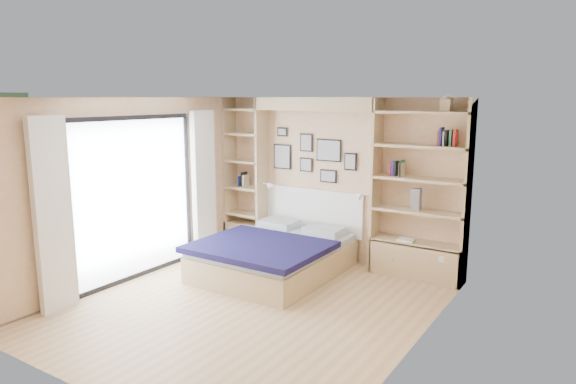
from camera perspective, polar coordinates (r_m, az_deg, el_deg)
The scene contains 8 objects.
ground at distance 6.40m, azimuth -4.09°, elevation -12.54°, with size 4.50×4.50×0.00m, color tan.
room_shell at distance 7.50m, azimuth 0.36°, elevation -0.45°, with size 4.50×4.50×4.50m.
bed at distance 7.42m, azimuth -1.49°, elevation -6.95°, with size 1.75×2.18×1.07m.
photo_gallery at distance 8.05m, azimuth 2.64°, elevation 4.09°, with size 1.48×0.02×0.82m.
reading_lamps at distance 7.86m, azimuth 2.75°, elevation 0.22°, with size 1.92×0.12×0.15m.
shelf_decor at distance 7.26m, azimuth 12.59°, elevation 3.85°, with size 3.55×0.23×2.03m.
deck at distance 8.91m, azimuth -23.15°, elevation -6.68°, with size 3.20×4.00×0.05m, color #6C6050.
deck_chair at distance 8.47m, azimuth -21.91°, elevation -5.01°, with size 0.63×0.83×0.74m.
Camera 1 is at (3.54, -4.71, 2.50)m, focal length 32.00 mm.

